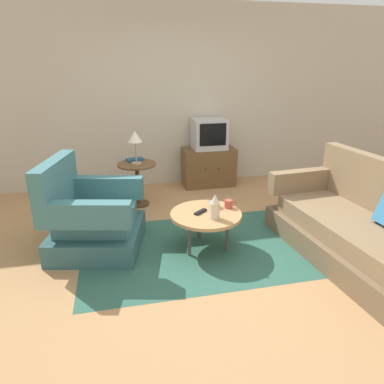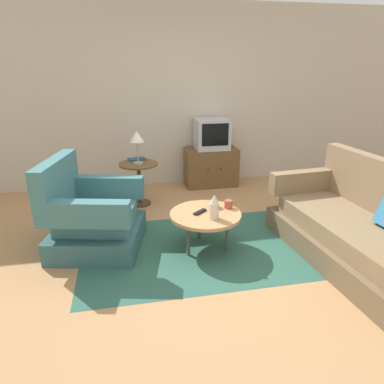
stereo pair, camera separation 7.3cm
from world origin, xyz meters
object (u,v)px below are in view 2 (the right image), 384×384
object	(u,v)px
table_lamp	(137,138)
coffee_table	(205,216)
vase	(214,207)
tv_remote_dark	(200,212)
mug	(229,204)
couch	(359,230)
bowl	(214,205)
side_table	(139,175)
television	(212,134)
book	(137,159)
tv_stand	(211,167)
armchair	(91,218)

from	to	relation	value
table_lamp	coffee_table	bearing A→B (deg)	-65.68
vase	tv_remote_dark	world-z (taller)	vase
vase	mug	world-z (taller)	vase
couch	bowl	world-z (taller)	couch
side_table	television	bearing A→B (deg)	27.20
mug	book	size ratio (longest dim) A/B	0.49
bowl	tv_stand	bearing A→B (deg)	76.53
table_lamp	tv_remote_dark	xyz separation A→B (m)	(0.55, -1.32, -0.52)
table_lamp	armchair	bearing A→B (deg)	-117.74
television	table_lamp	world-z (taller)	television
book	coffee_table	bearing A→B (deg)	-84.46
couch	bowl	distance (m)	1.46
armchair	mug	world-z (taller)	armchair
coffee_table	mug	distance (m)	0.29
side_table	tv_stand	xyz separation A→B (m)	(1.16, 0.59, -0.13)
side_table	book	distance (m)	0.24
tv_remote_dark	vase	bearing A→B (deg)	-96.76
tv_stand	television	size ratio (longest dim) A/B	1.60
side_table	bowl	xyz separation A→B (m)	(0.72, -1.24, 0.01)
television	couch	bearing A→B (deg)	-70.55
television	tv_remote_dark	world-z (taller)	television
couch	vase	xyz separation A→B (m)	(-1.38, 0.35, 0.21)
side_table	couch	bearing A→B (deg)	-42.56
tv_stand	book	bearing A→B (deg)	-160.04
table_lamp	mug	size ratio (longest dim) A/B	3.42
armchair	tv_remote_dark	bearing A→B (deg)	89.70
book	armchair	bearing A→B (deg)	-129.89
television	mug	distance (m)	1.94
armchair	table_lamp	xyz separation A→B (m)	(0.56, 1.06, 0.61)
tv_stand	vase	size ratio (longest dim) A/B	3.18
vase	book	size ratio (longest dim) A/B	0.98
couch	mug	world-z (taller)	couch
tv_stand	side_table	bearing A→B (deg)	-152.93
coffee_table	television	size ratio (longest dim) A/B	1.46
coffee_table	book	size ratio (longest dim) A/B	2.81
armchair	bowl	size ratio (longest dim) A/B	8.44
television	bowl	distance (m)	1.93
coffee_table	table_lamp	distance (m)	1.57
vase	mug	distance (m)	0.33
bowl	television	bearing A→B (deg)	76.56
table_lamp	mug	world-z (taller)	table_lamp
coffee_table	tv_stand	xyz separation A→B (m)	(0.56, 1.96, -0.07)
couch	coffee_table	xyz separation A→B (m)	(-1.43, 0.50, 0.06)
vase	armchair	bearing A→B (deg)	160.88
couch	mug	distance (m)	1.30
bowl	book	world-z (taller)	book
armchair	table_lamp	size ratio (longest dim) A/B	2.40
armchair	couch	distance (m)	2.71
tv_remote_dark	television	bearing A→B (deg)	33.03
coffee_table	vase	distance (m)	0.22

